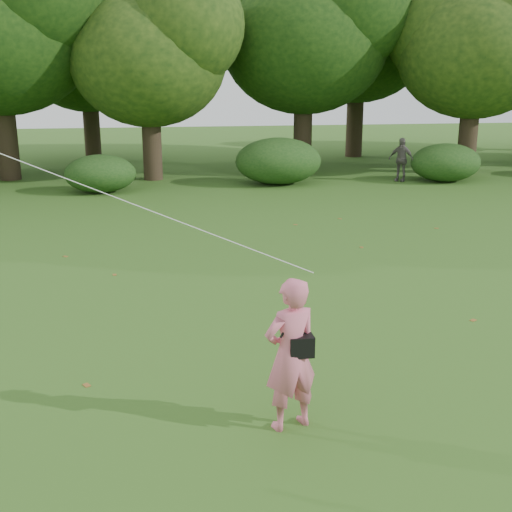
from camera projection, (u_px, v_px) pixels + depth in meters
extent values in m
plane|color=#265114|center=(328.00, 399.00, 8.69)|extent=(100.00, 100.00, 0.00)
imported|color=#E06983|center=(291.00, 354.00, 7.77)|extent=(0.82, 0.66, 1.94)
imported|color=#625A57|center=(401.00, 159.00, 26.68)|extent=(1.08, 1.03, 1.81)
cube|color=black|center=(301.00, 346.00, 7.73)|extent=(0.30, 0.20, 0.26)
cylinder|color=black|center=(292.00, 318.00, 7.60)|extent=(0.33, 0.14, 0.47)
cylinder|color=white|center=(93.00, 189.00, 7.47)|extent=(4.99, 1.38, 1.91)
cylinder|color=#3A2D1E|center=(6.00, 134.00, 26.80)|extent=(0.88, 0.88, 3.85)
cylinder|color=#3A2D1E|center=(152.00, 142.00, 26.93)|extent=(0.80, 0.80, 3.15)
ellipsoid|color=#1E3F11|center=(148.00, 59.00, 26.03)|extent=(6.40, 6.40, 5.44)
cylinder|color=#3A2D1E|center=(303.00, 130.00, 29.89)|extent=(0.86, 0.86, 3.67)
ellipsoid|color=#1E3F11|center=(304.00, 41.00, 28.84)|extent=(7.60, 7.60, 6.46)
cylinder|color=#3A2D1E|center=(468.00, 135.00, 28.69)|extent=(0.83, 0.83, 3.43)
ellipsoid|color=#1E3F11|center=(475.00, 51.00, 27.73)|extent=(6.80, 6.80, 5.78)
cylinder|color=#3A2D1E|center=(92.00, 126.00, 33.51)|extent=(0.84, 0.84, 3.50)
ellipsoid|color=#1E3F11|center=(87.00, 52.00, 32.52)|extent=(7.00, 7.00, 5.95)
cylinder|color=#3A2D1E|center=(355.00, 119.00, 34.77)|extent=(0.90, 0.90, 4.02)
ellipsoid|color=#1E3F11|center=(358.00, 38.00, 33.65)|extent=(7.80, 7.80, 6.63)
ellipsoid|color=#264919|center=(100.00, 174.00, 24.08)|extent=(2.66, 2.09, 1.42)
ellipsoid|color=#264919|center=(278.00, 161.00, 25.92)|extent=(3.50, 2.75, 1.88)
ellipsoid|color=#264919|center=(446.00, 163.00, 26.63)|extent=(2.94, 2.31, 1.58)
cube|color=brown|center=(115.00, 275.00, 14.15)|extent=(0.09, 0.13, 0.01)
cube|color=brown|center=(340.00, 219.00, 19.75)|extent=(0.13, 0.14, 0.01)
cube|color=brown|center=(65.00, 256.00, 15.59)|extent=(0.14, 0.14, 0.01)
cube|color=brown|center=(87.00, 385.00, 9.08)|extent=(0.13, 0.14, 0.01)
cube|color=brown|center=(295.00, 225.00, 18.95)|extent=(0.14, 0.13, 0.01)
cube|color=brown|center=(362.00, 247.00, 16.43)|extent=(0.09, 0.13, 0.01)
cube|color=brown|center=(436.00, 228.00, 18.50)|extent=(0.14, 0.11, 0.01)
cube|color=brown|center=(473.00, 320.00, 11.50)|extent=(0.14, 0.13, 0.01)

